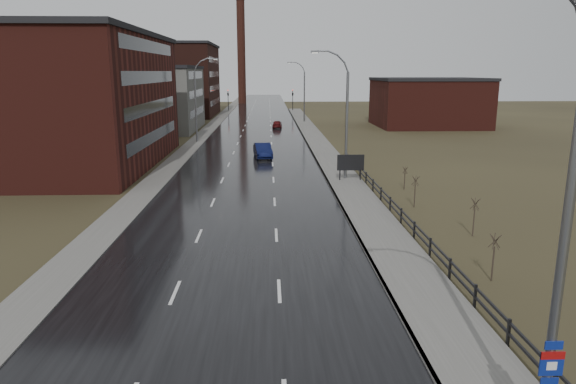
{
  "coord_description": "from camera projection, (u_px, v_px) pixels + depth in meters",
  "views": [
    {
      "loc": [
        1.88,
        -9.17,
        9.55
      ],
      "look_at": [
        2.95,
        18.67,
        3.0
      ],
      "focal_mm": 32.0,
      "sensor_mm": 36.0,
      "label": 1
    }
  ],
  "objects": [
    {
      "name": "road",
      "position": [
        255.0,
        144.0,
        69.39
      ],
      "size": [
        14.0,
        300.0,
        0.06
      ],
      "primitive_type": "cube",
      "color": "black",
      "rests_on": "ground"
    },
    {
      "name": "sidewalk_right",
      "position": [
        345.0,
        181.0,
        45.38
      ],
      "size": [
        3.2,
        180.0,
        0.18
      ],
      "primitive_type": "cube",
      "color": "#595651",
      "rests_on": "ground"
    },
    {
      "name": "curb_right",
      "position": [
        328.0,
        181.0,
        45.33
      ],
      "size": [
        0.16,
        180.0,
        0.18
      ],
      "primitive_type": "cube",
      "color": "slate",
      "rests_on": "ground"
    },
    {
      "name": "sidewalk_left",
      "position": [
        194.0,
        144.0,
        69.08
      ],
      "size": [
        2.4,
        260.0,
        0.12
      ],
      "primitive_type": "cube",
      "color": "#595651",
      "rests_on": "ground"
    },
    {
      "name": "warehouse_near",
      "position": [
        45.0,
        100.0,
        52.48
      ],
      "size": [
        22.44,
        28.56,
        13.5
      ],
      "color": "#471914",
      "rests_on": "ground"
    },
    {
      "name": "warehouse_mid",
      "position": [
        148.0,
        98.0,
        85.03
      ],
      "size": [
        16.32,
        20.4,
        10.5
      ],
      "color": "slate",
      "rests_on": "ground"
    },
    {
      "name": "warehouse_far",
      "position": [
        156.0,
        80.0,
        113.46
      ],
      "size": [
        26.52,
        24.48,
        15.5
      ],
      "color": "#331611",
      "rests_on": "ground"
    },
    {
      "name": "building_right",
      "position": [
        428.0,
        102.0,
        90.96
      ],
      "size": [
        18.36,
        16.32,
        8.5
      ],
      "color": "#471914",
      "rests_on": "ground"
    },
    {
      "name": "smokestack",
      "position": [
        241.0,
        51.0,
        153.17
      ],
      "size": [
        2.7,
        2.7,
        30.7
      ],
      "color": "#331611",
      "rests_on": "ground"
    },
    {
      "name": "streetlight_main",
      "position": [
        553.0,
        226.0,
        11.91
      ],
      "size": [
        3.91,
        0.29,
        12.11
      ],
      "color": "slate",
      "rests_on": "ground"
    },
    {
      "name": "streetlight_right_mid",
      "position": [
        344.0,
        115.0,
        45.04
      ],
      "size": [
        3.36,
        0.28,
        11.35
      ],
      "color": "slate",
      "rests_on": "ground"
    },
    {
      "name": "streetlight_left",
      "position": [
        198.0,
        100.0,
        69.72
      ],
      "size": [
        3.36,
        0.28,
        11.35
      ],
      "color": "slate",
      "rests_on": "ground"
    },
    {
      "name": "streetlight_right_far",
      "position": [
        303.0,
        92.0,
        97.56
      ],
      "size": [
        3.36,
        0.28,
        11.35
      ],
      "color": "slate",
      "rests_on": "ground"
    },
    {
      "name": "guardrail",
      "position": [
        418.0,
        232.0,
        29.07
      ],
      "size": [
        0.1,
        53.05,
        1.1
      ],
      "color": "black",
      "rests_on": "ground"
    },
    {
      "name": "shrub_c",
      "position": [
        494.0,
        256.0,
        23.77
      ],
      "size": [
        0.54,
        0.57,
        2.28
      ],
      "color": "#382D23",
      "rests_on": "ground"
    },
    {
      "name": "shrub_d",
      "position": [
        474.0,
        216.0,
        30.24
      ],
      "size": [
        0.55,
        0.58,
        2.33
      ],
      "color": "#382D23",
      "rests_on": "ground"
    },
    {
      "name": "shrub_e",
      "position": [
        415.0,
        191.0,
        36.73
      ],
      "size": [
        0.55,
        0.57,
        2.3
      ],
      "color": "#382D23",
      "rests_on": "ground"
    },
    {
      "name": "shrub_f",
      "position": [
        405.0,
        177.0,
        42.41
      ],
      "size": [
        0.46,
        0.48,
        1.91
      ],
      "color": "#382D23",
      "rests_on": "ground"
    },
    {
      "name": "billboard",
      "position": [
        351.0,
        163.0,
        45.15
      ],
      "size": [
        2.39,
        0.17,
        2.46
      ],
      "color": "black",
      "rests_on": "ground"
    },
    {
      "name": "traffic_light_left",
      "position": [
        228.0,
        92.0,
        126.41
      ],
      "size": [
        0.58,
        2.73,
        5.3
      ],
      "color": "black",
      "rests_on": "ground"
    },
    {
      "name": "traffic_light_right",
      "position": [
        293.0,
        92.0,
        127.01
      ],
      "size": [
        0.58,
        2.73,
        5.3
      ],
      "color": "black",
      "rests_on": "ground"
    },
    {
      "name": "car_near",
      "position": [
        263.0,
        151.0,
        57.78
      ],
      "size": [
        2.35,
        5.16,
        1.64
      ],
      "primitive_type": "imported",
      "rotation": [
        0.0,
        0.0,
        0.12
      ],
      "color": "#0B1139",
      "rests_on": "ground"
    },
    {
      "name": "car_far",
      "position": [
        277.0,
        124.0,
        88.67
      ],
      "size": [
        1.81,
        3.95,
        1.31
      ],
      "primitive_type": "imported",
      "rotation": [
        0.0,
        0.0,
        3.07
      ],
      "color": "#490C0D",
      "rests_on": "ground"
    }
  ]
}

